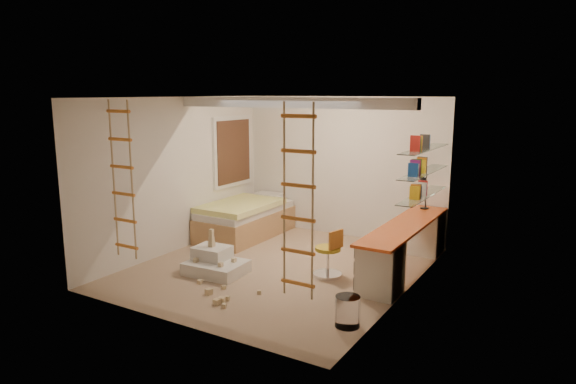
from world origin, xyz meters
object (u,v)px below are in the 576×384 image
Objects in this scene: desk at (405,246)px; play_platform at (215,263)px; swivel_chair at (329,259)px; bed at (246,219)px.

desk is 3.18× the size of play_platform.
desk is at bearing 41.52° from swivel_chair.
desk reaches higher than swivel_chair.
desk is 3.87× the size of swivel_chair.
swivel_chair is (-0.89, -0.78, -0.14)m from desk.
play_platform is (0.77, -1.88, -0.18)m from bed.
bed is at bearing 153.59° from swivel_chair.
play_platform is (-2.43, -1.52, -0.26)m from desk.
desk reaches higher than play_platform.
desk is 1.40× the size of bed.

